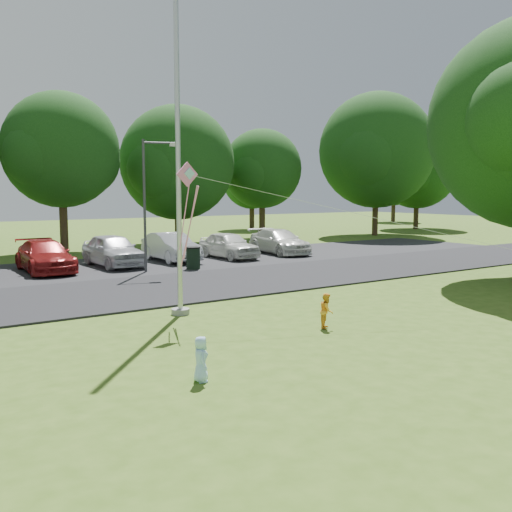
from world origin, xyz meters
TOP-DOWN VIEW (x-y plane):
  - ground at (0.00, 0.00)m, footprint 120.00×120.00m
  - park_road at (0.00, 9.00)m, footprint 60.00×6.00m
  - parking_strip at (0.00, 15.50)m, footprint 42.00×7.00m
  - flagpole at (-3.50, 5.00)m, footprint 0.50×0.50m
  - street_lamp at (-0.85, 12.93)m, footprint 1.50×0.60m
  - trash_can at (0.99, 12.68)m, footprint 0.64×0.64m
  - tree_row at (1.59, 24.23)m, footprint 64.35×11.94m
  - horizon_trees at (4.06, 33.88)m, footprint 77.46×7.20m
  - parked_cars at (-0.53, 15.43)m, footprint 17.64×5.01m
  - child_yellow at (-1.21, 1.53)m, footprint 0.54×0.53m
  - child_blue at (-5.74, -0.26)m, footprint 0.36×0.46m
  - kite at (-3.44, 3.97)m, footprint 8.64×4.80m

SIDE VIEW (x-z plane):
  - ground at x=0.00m, z-range 0.00..0.00m
  - park_road at x=0.00m, z-range 0.00..0.06m
  - parking_strip at x=0.00m, z-range 0.00..0.06m
  - child_blue at x=-5.74m, z-range 0.00..0.83m
  - child_yellow at x=-1.21m, z-range 0.00..0.88m
  - trash_can at x=0.99m, z-range 0.00..1.02m
  - parked_cars at x=-0.53m, z-range 0.01..1.46m
  - street_lamp at x=-0.85m, z-range 0.55..6.04m
  - kite at x=-3.44m, z-range 1.96..4.72m
  - flagpole at x=-3.50m, z-range -0.83..9.17m
  - horizon_trees at x=4.06m, z-range 0.79..7.81m
  - tree_row at x=1.59m, z-range 0.27..11.15m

